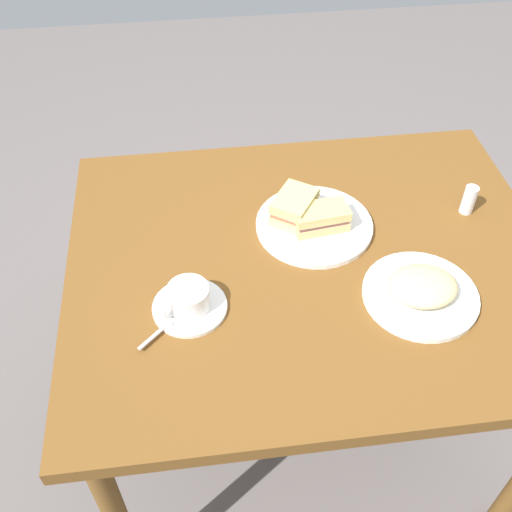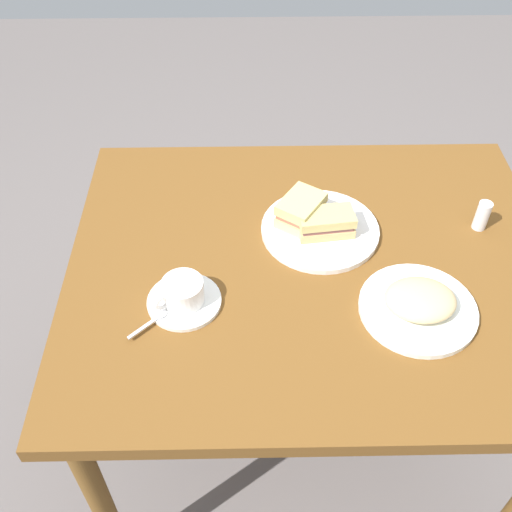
{
  "view_description": "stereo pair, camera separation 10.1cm",
  "coord_description": "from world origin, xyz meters",
  "views": [
    {
      "loc": [
        -0.25,
        -0.92,
        1.74
      ],
      "look_at": [
        -0.13,
        -0.01,
        0.8
      ],
      "focal_mm": 41.98,
      "sensor_mm": 36.0,
      "label": 1
    },
    {
      "loc": [
        -0.15,
        -0.93,
        1.74
      ],
      "look_at": [
        -0.13,
        -0.01,
        0.8
      ],
      "focal_mm": 41.98,
      "sensor_mm": 36.0,
      "label": 2
    }
  ],
  "objects": [
    {
      "name": "spoon",
      "position": [
        -0.34,
        -0.17,
        0.78
      ],
      "size": [
        0.08,
        0.08,
        0.01
      ],
      "color": "silver",
      "rests_on": "coffee_saucer"
    },
    {
      "name": "sandwich_back",
      "position": [
        -0.02,
        0.12,
        0.81
      ],
      "size": [
        0.13,
        0.14,
        0.06
      ],
      "color": "#D1BE79",
      "rests_on": "sandwich_plate"
    },
    {
      "name": "sandwich_front",
      "position": [
        0.03,
        0.08,
        0.81
      ],
      "size": [
        0.14,
        0.08,
        0.06
      ],
      "color": "tan",
      "rests_on": "sandwich_plate"
    },
    {
      "name": "sandwich_plate",
      "position": [
        0.02,
        0.1,
        0.77
      ],
      "size": [
        0.28,
        0.28,
        0.01
      ],
      "primitive_type": "cylinder",
      "color": "white",
      "rests_on": "dining_table"
    },
    {
      "name": "side_food_pile",
      "position": [
        0.21,
        -0.15,
        0.8
      ],
      "size": [
        0.15,
        0.12,
        0.04
      ],
      "primitive_type": "ellipsoid",
      "color": "#D9BD86",
      "rests_on": "side_plate"
    },
    {
      "name": "coffee_cup",
      "position": [
        -0.28,
        -0.12,
        0.81
      ],
      "size": [
        0.1,
        0.09,
        0.05
      ],
      "color": "white",
      "rests_on": "coffee_saucer"
    },
    {
      "name": "ground_plane",
      "position": [
        0.0,
        0.0,
        0.0
      ],
      "size": [
        6.0,
        6.0,
        0.0
      ],
      "primitive_type": "plane",
      "color": "#675F5D"
    },
    {
      "name": "dining_table",
      "position": [
        0.0,
        0.0,
        0.68
      ],
      "size": [
        1.11,
        0.89,
        0.77
      ],
      "color": "brown",
      "rests_on": "ground_plane"
    },
    {
      "name": "coffee_saucer",
      "position": [
        -0.28,
        -0.12,
        0.77
      ],
      "size": [
        0.16,
        0.16,
        0.01
      ],
      "primitive_type": "cylinder",
      "color": "white",
      "rests_on": "dining_table"
    },
    {
      "name": "side_plate",
      "position": [
        0.21,
        -0.15,
        0.77
      ],
      "size": [
        0.25,
        0.25,
        0.01
      ],
      "primitive_type": "cylinder",
      "color": "white",
      "rests_on": "dining_table"
    },
    {
      "name": "salt_shaker",
      "position": [
        0.4,
        0.11,
        0.8
      ],
      "size": [
        0.03,
        0.03,
        0.07
      ],
      "primitive_type": "cylinder",
      "color": "silver",
      "rests_on": "dining_table"
    }
  ]
}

